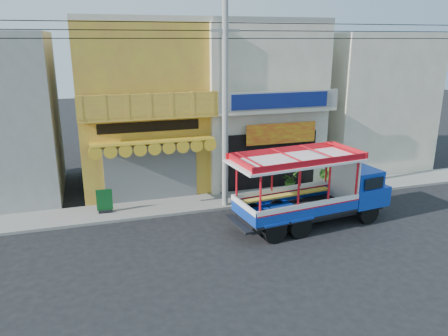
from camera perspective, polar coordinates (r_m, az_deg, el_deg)
name	(u,v)px	position (r m, az deg, el deg)	size (l,w,h in m)	color
ground	(275,234)	(17.23, 6.70, -8.60)	(90.00, 90.00, 0.00)	black
sidewalk	(241,198)	(20.63, 2.20, -3.99)	(30.00, 2.00, 0.12)	slate
shophouse_left	(140,105)	(22.52, -10.89, 8.12)	(6.00, 7.50, 8.24)	gold
shophouse_right	(252,100)	(23.95, 3.66, 8.86)	(6.00, 6.75, 8.24)	#BEB99C
party_pilaster	(215,114)	(20.10, -1.20, 7.11)	(0.35, 0.30, 8.00)	#BEB99C
filler_building_right	(362,100)	(27.31, 17.63, 8.42)	(6.00, 6.00, 7.60)	#BEB99C
utility_pole	(228,95)	(18.53, 0.58, 9.54)	(28.00, 0.26, 9.00)	gray
songthaew_truck	(321,188)	(18.07, 12.61, -2.59)	(6.83, 2.91, 3.09)	black
green_sign	(105,203)	(19.40, -15.32, -4.39)	(0.67, 0.34, 1.03)	black
potted_plant_a	(290,180)	(21.83, 8.62, -1.56)	(0.83, 0.72, 0.92)	#31611B
potted_plant_b	(325,180)	(21.93, 13.02, -1.55)	(0.58, 0.46, 1.05)	#31611B
potted_plant_c	(329,175)	(22.99, 13.53, -0.86)	(0.54, 0.54, 0.96)	#31611B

